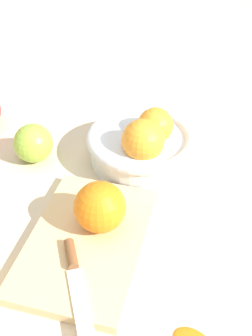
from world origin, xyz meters
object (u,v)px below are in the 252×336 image
bowl (143,143)px  cutting_board (87,242)px  orange_on_board (100,207)px  apple_front_left (33,143)px  knife (75,275)px

bowl → cutting_board: (0.20, -0.08, -0.03)m
cutting_board → orange_on_board: orange_on_board is taller
bowl → apple_front_left: bowl is taller
cutting_board → orange_on_board: size_ratio=3.26×
cutting_board → apple_front_left: size_ratio=3.52×
bowl → apple_front_left: 0.19m
orange_on_board → knife: orange_on_board is taller
cutting_board → apple_front_left: apple_front_left is taller
bowl → cutting_board: bearing=-21.4°
knife → orange_on_board: bearing=164.7°
knife → bowl: bearing=162.3°
cutting_board → orange_on_board: bearing=144.5°
bowl → orange_on_board: 0.18m
cutting_board → apple_front_left: (-0.20, -0.11, 0.03)m
cutting_board → knife: 0.07m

